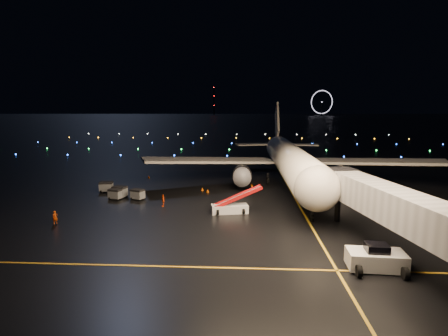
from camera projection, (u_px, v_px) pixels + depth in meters
The scene contains 19 objects.
ground at pixel (239, 123), 335.37m from camera, with size 2000.00×2000.00×0.00m, color black.
lane_centre at pixel (294, 197), 54.13m from camera, with size 0.25×80.00×0.02m, color gold.
lane_cross at pixel (139, 266), 30.41m from camera, with size 60.00×0.25×0.02m, color gold.
airliner at pixel (288, 142), 63.94m from camera, with size 53.43×50.76×15.14m, color silver, non-canonical shape.
pushback_tug at pixel (376, 257), 29.65m from camera, with size 4.70×2.46×2.24m, color silver.
belt_loader at pixel (230, 200), 45.76m from camera, with size 6.98×1.90×3.38m, color silver, non-canonical shape.
crew_a at pixel (55, 217), 41.40m from camera, with size 0.58×0.38×1.60m, color #FC510E.
crew_c at pixel (163, 201), 48.90m from camera, with size 0.97×0.41×1.66m, color #FC510E.
safety_cone_0 at pixel (208, 191), 57.27m from camera, with size 0.47×0.47×0.54m, color #F85900.
safety_cone_1 at pixel (252, 185), 61.24m from camera, with size 0.46×0.46×0.53m, color #F85900.
safety_cone_2 at pixel (202, 189), 58.42m from camera, with size 0.45×0.45×0.51m, color #F85900.
safety_cone_3 at pixel (149, 177), 68.97m from camera, with size 0.46×0.46×0.52m, color #F85900.
ferris_wheel at pixel (322, 103), 735.56m from camera, with size 50.00×4.00×52.00m, color black, non-canonical shape.
radio_mast at pixel (214, 101), 766.42m from camera, with size 1.80×1.80×64.00m, color black.
taxiway_lights at pixel (233, 142), 144.33m from camera, with size 164.00×92.00×0.36m, color black, non-canonical shape.
baggage_cart_0 at pixel (115, 194), 52.81m from camera, with size 1.86×1.30×1.58m, color gray.
baggage_cart_1 at pixel (137, 194), 52.61m from camera, with size 1.86×1.30×1.58m, color gray.
baggage_cart_2 at pixel (120, 192), 53.90m from camera, with size 2.04×1.43×1.73m, color gray.
baggage_cart_3 at pixel (106, 187), 57.37m from camera, with size 2.03×1.42×1.73m, color gray.
Camera 1 is at (3.93, -38.13, 13.49)m, focal length 28.00 mm.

